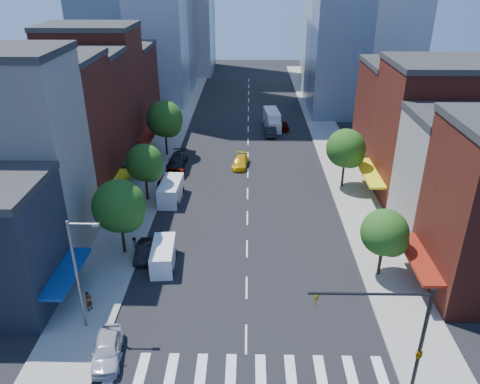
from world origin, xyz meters
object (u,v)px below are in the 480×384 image
object	(u,v)px
parked_car_third	(171,178)
pedestrian_near	(89,301)
box_truck	(272,120)
taxi	(240,162)
cargo_van_near	(163,256)
cargo_van_far	(171,191)
traffic_car_oncoming	(271,131)
parked_car_rear	(177,160)
pedestrian_far	(134,245)
parked_car_front	(107,350)
parked_car_second	(144,251)
traffic_car_far	(283,125)

from	to	relation	value
parked_car_third	pedestrian_near	size ratio (longest dim) A/B	3.13
parked_car_third	box_truck	distance (m)	25.77
taxi	box_truck	size ratio (longest dim) A/B	0.64
cargo_van_near	cargo_van_far	size ratio (longest dim) A/B	0.90
traffic_car_oncoming	pedestrian_near	world-z (taller)	pedestrian_near
parked_car_rear	taxi	distance (m)	8.50
parked_car_third	pedestrian_far	xyz separation A→B (m)	(-1.00, -15.79, 0.24)
parked_car_rear	box_truck	xyz separation A→B (m)	(13.44, 16.46, 0.57)
parked_car_front	cargo_van_far	bearing A→B (deg)	80.33
taxi	traffic_car_oncoming	world-z (taller)	traffic_car_oncoming
taxi	parked_car_rear	bearing A→B (deg)	-174.27
cargo_van_far	taxi	world-z (taller)	cargo_van_far
pedestrian_far	parked_car_third	bearing A→B (deg)	-179.66
taxi	box_truck	distance (m)	17.26
taxi	parked_car_third	bearing A→B (deg)	-141.11
parked_car_second	parked_car_third	xyz separation A→B (m)	(0.00, 16.28, 0.07)
cargo_van_near	box_truck	size ratio (longest dim) A/B	0.68
parked_car_second	cargo_van_far	bearing A→B (deg)	85.74
parked_car_rear	pedestrian_far	xyz separation A→B (m)	(-1.00, -21.32, 0.17)
parked_car_rear	pedestrian_far	distance (m)	21.34
traffic_car_oncoming	traffic_car_far	xyz separation A→B (m)	(2.20, 3.14, -0.09)
parked_car_third	pedestrian_far	world-z (taller)	pedestrian_far
parked_car_second	pedestrian_near	bearing A→B (deg)	-110.66
cargo_van_near	pedestrian_near	bearing A→B (deg)	-131.56
cargo_van_far	box_truck	xyz separation A→B (m)	(12.72, 26.68, 0.21)
cargo_van_far	box_truck	distance (m)	29.56
pedestrian_far	traffic_car_far	bearing A→B (deg)	160.30
parked_car_second	cargo_van_far	distance (m)	11.61
traffic_car_far	parked_car_second	bearing A→B (deg)	63.21
parked_car_second	parked_car_rear	xyz separation A→B (m)	(0.00, 21.80, 0.13)
cargo_van_near	taxi	distance (m)	24.05
parked_car_rear	pedestrian_far	bearing A→B (deg)	-89.28
parked_car_third	parked_car_rear	distance (m)	5.53
parked_car_rear	taxi	size ratio (longest dim) A/B	1.16
parked_car_third	parked_car_rear	world-z (taller)	parked_car_rear
taxi	pedestrian_far	world-z (taller)	pedestrian_far
pedestrian_near	taxi	bearing A→B (deg)	6.93
cargo_van_near	taxi	xyz separation A→B (m)	(6.49, 23.16, -0.34)
cargo_van_near	pedestrian_far	distance (m)	3.56
parked_car_rear	traffic_car_far	bearing A→B (deg)	49.42
box_truck	pedestrian_far	distance (m)	40.45
parked_car_front	traffic_car_far	bearing A→B (deg)	65.07
traffic_car_far	pedestrian_far	distance (m)	40.57
cargo_van_near	pedestrian_far	world-z (taller)	cargo_van_near
parked_car_rear	taxi	xyz separation A→B (m)	(8.50, -0.07, -0.11)
parked_car_rear	cargo_van_near	xyz separation A→B (m)	(2.01, -23.22, 0.24)
parked_car_front	parked_car_rear	world-z (taller)	parked_car_rear
cargo_van_far	cargo_van_near	bearing A→B (deg)	-82.06
parked_car_third	pedestrian_far	distance (m)	15.83
traffic_car_oncoming	traffic_car_far	world-z (taller)	traffic_car_oncoming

